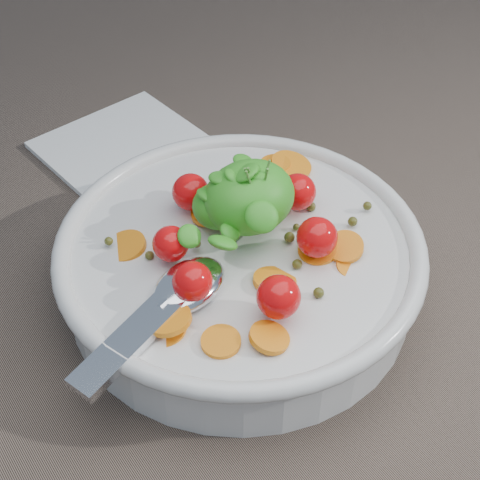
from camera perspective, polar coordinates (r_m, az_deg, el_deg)
ground at (r=0.57m, az=1.29°, el=-2.84°), size 6.00×6.00×0.00m
bowl at (r=0.53m, az=-0.02°, el=-1.75°), size 0.29×0.27×0.11m
napkin at (r=0.71m, az=-9.14°, el=7.29°), size 0.15×0.14×0.01m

